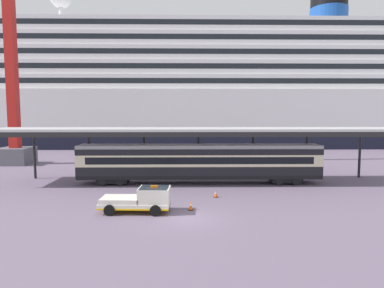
% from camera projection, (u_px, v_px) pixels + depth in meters
% --- Properties ---
extents(ground_plane, '(400.00, 400.00, 0.00)m').
position_uv_depth(ground_plane, '(189.00, 218.00, 23.45)').
color(ground_plane, slate).
extents(cruise_ship, '(167.34, 22.52, 37.31)m').
position_uv_depth(cruise_ship, '(265.00, 91.00, 78.44)').
color(cruise_ship, black).
rests_on(cruise_ship, ground).
extents(platform_canopy, '(43.35, 5.87, 5.81)m').
position_uv_depth(platform_canopy, '(199.00, 131.00, 35.20)').
color(platform_canopy, '#BABABA').
rests_on(platform_canopy, ground).
extents(train_carriage, '(25.15, 2.81, 4.11)m').
position_uv_depth(train_carriage, '(199.00, 162.00, 35.05)').
color(train_carriage, black).
rests_on(train_carriage, ground).
extents(service_truck, '(5.28, 2.43, 2.02)m').
position_uv_depth(service_truck, '(142.00, 199.00, 24.89)').
color(service_truck, silver).
rests_on(service_truck, ground).
extents(traffic_cone_near, '(0.36, 0.36, 0.69)m').
position_uv_depth(traffic_cone_near, '(191.00, 206.00, 25.44)').
color(traffic_cone_near, black).
rests_on(traffic_cone_near, ground).
extents(traffic_cone_mid, '(0.36, 0.36, 0.65)m').
position_uv_depth(traffic_cone_mid, '(216.00, 194.00, 29.34)').
color(traffic_cone_mid, black).
rests_on(traffic_cone_mid, ground).
extents(dockside_crane, '(11.09, 4.40, 53.69)m').
position_uv_depth(dockside_crane, '(14.00, 55.00, 47.40)').
color(dockside_crane, '#595960').
rests_on(dockside_crane, ground).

